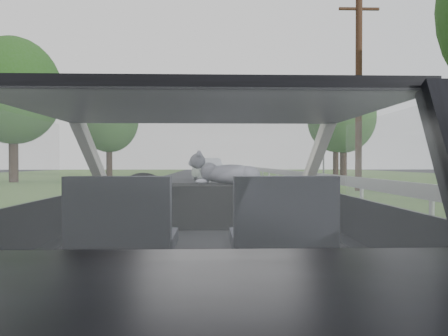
{
  "coord_description": "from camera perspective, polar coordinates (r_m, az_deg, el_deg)",
  "views": [
    {
      "loc": [
        0.04,
        -2.48,
        1.15
      ],
      "look_at": [
        0.13,
        0.54,
        1.12
      ],
      "focal_mm": 35.0,
      "sensor_mm": 36.0,
      "label": 1
    }
  ],
  "objects": [
    {
      "name": "subject_car",
      "position": [
        2.52,
        -2.67,
        -9.1
      ],
      "size": [
        1.8,
        4.0,
        1.45
      ],
      "primitive_type": "cube",
      "color": "black",
      "rests_on": "ground"
    },
    {
      "name": "dashboard",
      "position": [
        3.12,
        -2.49,
        -4.89
      ],
      "size": [
        1.58,
        0.45,
        0.3
      ],
      "primitive_type": "cube",
      "color": "black",
      "rests_on": "subject_car"
    },
    {
      "name": "driver_seat",
      "position": [
        2.25,
        -13.07,
        -6.31
      ],
      "size": [
        0.5,
        0.72,
        0.42
      ],
      "primitive_type": "cube",
      "color": "black",
      "rests_on": "subject_car"
    },
    {
      "name": "passenger_seat",
      "position": [
        2.24,
        7.56,
        -6.34
      ],
      "size": [
        0.5,
        0.72,
        0.42
      ],
      "primitive_type": "cube",
      "color": "black",
      "rests_on": "subject_car"
    },
    {
      "name": "steering_wheel",
      "position": [
        2.86,
        -10.63,
        -4.01
      ],
      "size": [
        0.36,
        0.36,
        0.04
      ],
      "primitive_type": "torus",
      "color": "black",
      "rests_on": "dashboard"
    },
    {
      "name": "cat",
      "position": [
        3.15,
        0.94,
        -0.64
      ],
      "size": [
        0.57,
        0.27,
        0.25
      ],
      "primitive_type": "ellipsoid",
      "rotation": [
        0.0,
        0.0,
        -0.19
      ],
      "color": "slate",
      "rests_on": "dashboard"
    },
    {
      "name": "guardrail",
      "position": [
        13.2,
        17.06,
        -1.82
      ],
      "size": [
        0.05,
        90.0,
        0.32
      ],
      "primitive_type": "cube",
      "color": "#A6A6A7",
      "rests_on": "ground"
    },
    {
      "name": "other_car",
      "position": [
        28.42,
        -2.09,
        -0.15
      ],
      "size": [
        2.56,
        4.69,
        1.46
      ],
      "primitive_type": "imported",
      "rotation": [
        0.0,
        0.0,
        0.19
      ],
      "color": "#B1B6C1",
      "rests_on": "ground"
    },
    {
      "name": "highway_sign",
      "position": [
        23.94,
        12.88,
        0.72
      ],
      "size": [
        0.47,
        0.89,
        2.33
      ],
      "primitive_type": "cube",
      "rotation": [
        0.0,
        0.0,
        -0.42
      ],
      "color": "#0D4F1B",
      "rests_on": "ground"
    },
    {
      "name": "utility_pole",
      "position": [
        18.79,
        17.19,
        9.7
      ],
      "size": [
        0.35,
        0.35,
        8.2
      ],
      "primitive_type": "cylinder",
      "rotation": [
        0.0,
        0.0,
        0.37
      ],
      "color": "#452618",
      "rests_on": "ground"
    },
    {
      "name": "tree_2",
      "position": [
        31.86,
        15.34,
        4.71
      ],
      "size": [
        5.93,
        5.93,
        6.78
      ],
      "primitive_type": null,
      "rotation": [
        0.0,
        0.0,
        -0.43
      ],
      "color": "#1E4512",
      "rests_on": "ground"
    },
    {
      "name": "tree_3",
      "position": [
        41.8,
        14.4,
        4.49
      ],
      "size": [
        5.87,
        5.87,
        7.86
      ],
      "primitive_type": null,
      "rotation": [
        0.0,
        0.0,
        -0.14
      ],
      "color": "#1E4512",
      "rests_on": "ground"
    },
    {
      "name": "tree_5",
      "position": [
        28.3,
        -25.82,
        6.62
      ],
      "size": [
        7.16,
        7.16,
        8.21
      ],
      "primitive_type": null,
      "rotation": [
        0.0,
        0.0,
        -0.42
      ],
      "color": "#1E4512",
      "rests_on": "ground"
    },
    {
      "name": "tree_6",
      "position": [
        37.86,
        -14.77,
        4.56
      ],
      "size": [
        6.16,
        6.16,
        7.43
      ],
      "primitive_type": null,
      "rotation": [
        0.0,
        0.0,
        0.31
      ],
      "color": "#1E4512",
      "rests_on": "ground"
    }
  ]
}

